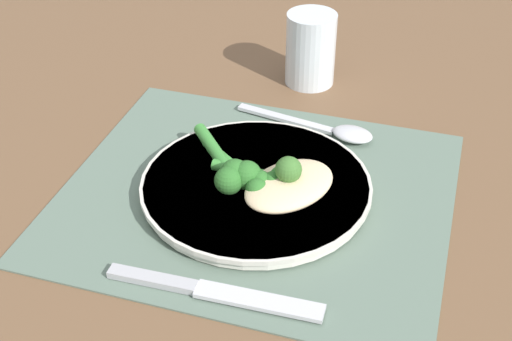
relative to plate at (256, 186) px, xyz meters
The scene contains 11 objects.
ground_plane 0.01m from the plate, ahead, with size 3.00×3.00×0.00m, color brown.
placemat 0.01m from the plate, ahead, with size 0.40×0.36×0.00m.
plate is the anchor object (origin of this frame).
chicken_fillet 0.04m from the plate, 167.23° to the left, with size 0.11×0.13×0.02m.
pesto_dollop_primary 0.05m from the plate, 168.60° to the left, with size 0.03×0.03×0.03m.
broccoli_stalk_rear 0.02m from the plate, behind, with size 0.09×0.03×0.02m.
broccoli_stalk_right 0.02m from the plate, 110.14° to the left, with size 0.11×0.09×0.02m.
broccoli_stalk_front 0.03m from the plate, 16.00° to the left, with size 0.10×0.11×0.03m.
knife 0.15m from the plate, 91.58° to the left, with size 0.20×0.02×0.01m.
spoon 0.15m from the plate, 112.63° to the right, with size 0.18×0.05×0.01m.
water_glass 0.26m from the plate, 88.81° to the right, with size 0.07×0.07×0.10m.
Camera 1 is at (-0.18, 0.57, 0.46)m, focal length 50.00 mm.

